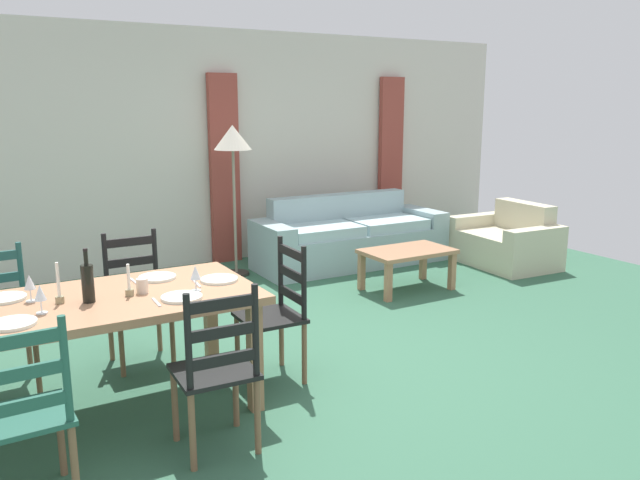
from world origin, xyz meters
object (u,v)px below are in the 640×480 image
at_px(dining_chair_far_right, 137,299).
at_px(armchair_upholstered, 508,243).
at_px(dining_chair_near_left, 23,416).
at_px(standing_lamp, 233,147).
at_px(wine_glass_near_left, 40,294).
at_px(wine_glass_near_right, 195,274).
at_px(wine_bottle, 88,282).
at_px(coffee_cup_primary, 142,286).
at_px(couch, 348,239).
at_px(dining_table, 95,313).
at_px(coffee_table, 407,256).
at_px(wine_glass_far_left, 30,283).
at_px(dining_chair_head_east, 277,312).
at_px(dining_chair_near_right, 217,370).

xyz_separation_m(dining_chair_far_right, armchair_upholstered, (4.52, 0.71, -0.23)).
distance_m(dining_chair_near_left, standing_lamp, 4.28).
relative_size(wine_glass_near_left, wine_glass_near_right, 1.00).
distance_m(wine_bottle, wine_glass_near_right, 0.61).
height_order(coffee_cup_primary, armchair_upholstered, coffee_cup_primary).
xyz_separation_m(dining_chair_far_right, standing_lamp, (1.55, 1.87, 0.93)).
height_order(coffee_cup_primary, couch, coffee_cup_primary).
bearing_deg(standing_lamp, dining_table, -127.07).
relative_size(wine_glass_near_left, coffee_table, 0.18).
bearing_deg(wine_glass_far_left, wine_glass_near_right, -17.20).
bearing_deg(coffee_table, dining_table, -159.49).
distance_m(dining_chair_head_east, couch, 3.27).
xyz_separation_m(dining_chair_head_east, coffee_cup_primary, (-0.90, 0.00, 0.32)).
height_order(dining_chair_near_left, wine_glass_near_left, dining_chair_near_left).
relative_size(dining_chair_near_right, coffee_table, 1.07).
relative_size(wine_bottle, couch, 0.14).
relative_size(dining_table, dining_chair_head_east, 1.98).
height_order(dining_table, coffee_cup_primary, coffee_cup_primary).
bearing_deg(dining_chair_head_east, standing_lamp, 73.12).
relative_size(dining_chair_near_left, coffee_table, 1.07).
height_order(wine_bottle, wine_glass_near_right, wine_bottle).
bearing_deg(coffee_table, dining_chair_far_right, -170.61).
height_order(dining_chair_near_right, dining_chair_head_east, same).
distance_m(dining_table, coffee_cup_primary, 0.31).
relative_size(dining_chair_head_east, coffee_table, 1.07).
relative_size(dining_chair_near_right, couch, 0.42).
height_order(dining_chair_near_left, wine_bottle, wine_bottle).
height_order(couch, armchair_upholstered, couch).
bearing_deg(dining_chair_near_left, wine_bottle, 58.34).
relative_size(dining_chair_far_right, wine_glass_near_right, 5.96).
height_order(dining_chair_far_right, armchair_upholstered, dining_chair_far_right).
relative_size(dining_chair_near_right, wine_glass_far_left, 5.96).
height_order(wine_glass_near_left, coffee_table, wine_glass_near_left).
xyz_separation_m(dining_chair_near_right, wine_bottle, (-0.51, 0.68, 0.39)).
height_order(dining_chair_far_right, coffee_table, dining_chair_far_right).
height_order(dining_chair_head_east, wine_glass_near_left, dining_chair_head_east).
bearing_deg(couch, dining_chair_near_right, -132.11).
xyz_separation_m(dining_table, coffee_cup_primary, (0.28, -0.02, 0.13)).
distance_m(dining_chair_near_left, dining_chair_far_right, 1.76).
bearing_deg(coffee_cup_primary, standing_lamp, 57.26).
distance_m(wine_glass_near_right, armchair_upholstered, 4.70).
relative_size(wine_glass_far_left, couch, 0.07).
height_order(dining_chair_near_right, standing_lamp, standing_lamp).
distance_m(wine_glass_near_right, coffee_table, 3.06).
distance_m(dining_table, dining_chair_far_right, 0.89).
height_order(dining_chair_near_left, armchair_upholstered, dining_chair_near_left).
bearing_deg(dining_chair_near_left, dining_chair_near_right, 2.31).
xyz_separation_m(wine_bottle, couch, (3.36, 2.48, -0.58)).
bearing_deg(dining_table, wine_bottle, -125.59).
bearing_deg(wine_glass_near_left, coffee_cup_primary, 10.26).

